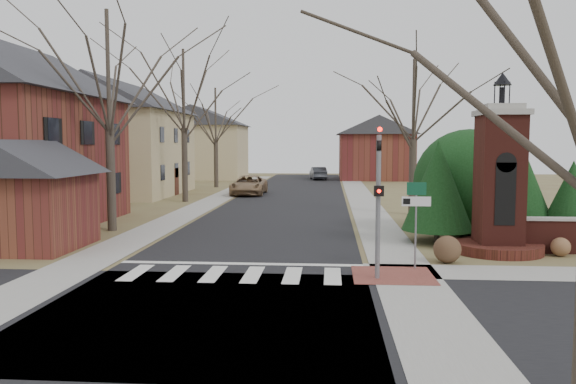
# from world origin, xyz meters

# --- Properties ---
(ground) EXTENTS (120.00, 120.00, 0.00)m
(ground) POSITION_xyz_m (0.00, 0.00, 0.00)
(ground) COLOR brown
(ground) RESTS_ON ground
(main_street) EXTENTS (8.00, 70.00, 0.01)m
(main_street) POSITION_xyz_m (0.00, 22.00, 0.01)
(main_street) COLOR black
(main_street) RESTS_ON ground
(cross_street) EXTENTS (120.00, 8.00, 0.01)m
(cross_street) POSITION_xyz_m (0.00, -3.00, 0.01)
(cross_street) COLOR black
(cross_street) RESTS_ON ground
(crosswalk_zone) EXTENTS (8.00, 2.20, 0.02)m
(crosswalk_zone) POSITION_xyz_m (0.00, 0.80, 0.01)
(crosswalk_zone) COLOR silver
(crosswalk_zone) RESTS_ON ground
(stop_bar) EXTENTS (8.00, 0.35, 0.02)m
(stop_bar) POSITION_xyz_m (0.00, 2.30, 0.01)
(stop_bar) COLOR silver
(stop_bar) RESTS_ON ground
(sidewalk_right_main) EXTENTS (2.00, 60.00, 0.02)m
(sidewalk_right_main) POSITION_xyz_m (5.20, 22.00, 0.01)
(sidewalk_right_main) COLOR gray
(sidewalk_right_main) RESTS_ON ground
(sidewalk_left) EXTENTS (2.00, 60.00, 0.02)m
(sidewalk_left) POSITION_xyz_m (-5.20, 22.00, 0.01)
(sidewalk_left) COLOR gray
(sidewalk_left) RESTS_ON ground
(curb_apron) EXTENTS (2.40, 2.40, 0.02)m
(curb_apron) POSITION_xyz_m (4.80, 1.00, 0.01)
(curb_apron) COLOR brown
(curb_apron) RESTS_ON ground
(traffic_signal_pole) EXTENTS (0.28, 0.41, 4.50)m
(traffic_signal_pole) POSITION_xyz_m (4.30, 0.57, 2.59)
(traffic_signal_pole) COLOR slate
(traffic_signal_pole) RESTS_ON ground
(sign_post) EXTENTS (0.90, 0.07, 2.75)m
(sign_post) POSITION_xyz_m (5.59, 1.99, 1.95)
(sign_post) COLOR slate
(sign_post) RESTS_ON ground
(brick_gate_monument) EXTENTS (3.20, 3.20, 6.47)m
(brick_gate_monument) POSITION_xyz_m (9.00, 4.99, 2.17)
(brick_gate_monument) COLOR #531F18
(brick_gate_monument) RESTS_ON ground
(house_stucco_left) EXTENTS (9.80, 12.80, 9.28)m
(house_stucco_left) POSITION_xyz_m (-13.50, 27.00, 4.59)
(house_stucco_left) COLOR tan
(house_stucco_left) RESTS_ON ground
(garage_left) EXTENTS (4.80, 4.80, 4.29)m
(garage_left) POSITION_xyz_m (-8.52, 4.49, 2.24)
(garage_left) COLOR brown
(garage_left) RESTS_ON ground
(house_distant_left) EXTENTS (10.80, 8.80, 8.53)m
(house_distant_left) POSITION_xyz_m (-12.01, 48.00, 4.25)
(house_distant_left) COLOR tan
(house_distant_left) RESTS_ON ground
(house_distant_right) EXTENTS (8.80, 8.80, 7.30)m
(house_distant_right) POSITION_xyz_m (7.99, 47.99, 3.65)
(house_distant_right) COLOR brown
(house_distant_right) RESTS_ON ground
(evergreen_near) EXTENTS (2.80, 2.80, 4.10)m
(evergreen_near) POSITION_xyz_m (7.20, 7.00, 2.30)
(evergreen_near) COLOR #473D33
(evergreen_near) RESTS_ON ground
(evergreen_mid) EXTENTS (3.40, 3.40, 4.70)m
(evergreen_mid) POSITION_xyz_m (10.50, 8.20, 2.60)
(evergreen_mid) COLOR #473D33
(evergreen_mid) RESTS_ON ground
(evergreen_far) EXTENTS (2.40, 2.40, 3.30)m
(evergreen_far) POSITION_xyz_m (12.50, 7.20, 1.90)
(evergreen_far) COLOR #473D33
(evergreen_far) RESTS_ON ground
(evergreen_mass) EXTENTS (4.80, 4.80, 4.80)m
(evergreen_mass) POSITION_xyz_m (9.00, 9.50, 2.40)
(evergreen_mass) COLOR black
(evergreen_mass) RESTS_ON ground
(bare_tree_0) EXTENTS (8.05, 8.05, 11.15)m
(bare_tree_0) POSITION_xyz_m (-7.00, 9.00, 7.70)
(bare_tree_0) COLOR #473D33
(bare_tree_0) RESTS_ON ground
(bare_tree_1) EXTENTS (8.40, 8.40, 11.64)m
(bare_tree_1) POSITION_xyz_m (-7.00, 22.00, 8.03)
(bare_tree_1) COLOR #473D33
(bare_tree_1) RESTS_ON ground
(bare_tree_2) EXTENTS (7.35, 7.35, 10.19)m
(bare_tree_2) POSITION_xyz_m (-7.50, 35.00, 7.03)
(bare_tree_2) COLOR #473D33
(bare_tree_2) RESTS_ON ground
(bare_tree_3) EXTENTS (7.00, 7.00, 9.70)m
(bare_tree_3) POSITION_xyz_m (7.50, 16.00, 6.69)
(bare_tree_3) COLOR #473D33
(bare_tree_3) RESTS_ON ground
(pickup_truck) EXTENTS (2.51, 5.39, 1.49)m
(pickup_truck) POSITION_xyz_m (-3.40, 27.57, 0.75)
(pickup_truck) COLOR #8E6F4D
(pickup_truck) RESTS_ON ground
(distant_car) EXTENTS (2.12, 4.47, 1.42)m
(distant_car) POSITION_xyz_m (1.60, 46.56, 0.71)
(distant_car) COLOR #32353A
(distant_car) RESTS_ON ground
(dry_shrub_left) EXTENTS (0.91, 0.91, 0.91)m
(dry_shrub_left) POSITION_xyz_m (6.80, 3.00, 0.46)
(dry_shrub_left) COLOR brown
(dry_shrub_left) RESTS_ON ground
(dry_shrub_right) EXTENTS (0.67, 0.67, 0.67)m
(dry_shrub_right) POSITION_xyz_m (11.00, 4.41, 0.33)
(dry_shrub_right) COLOR brown
(dry_shrub_right) RESTS_ON ground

